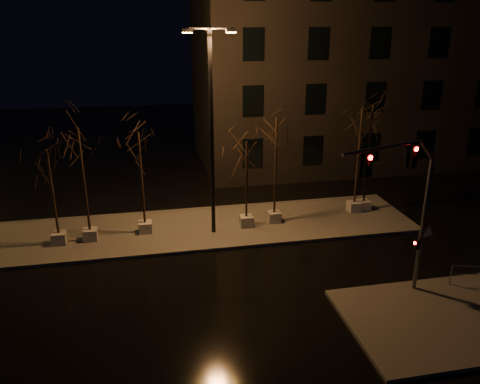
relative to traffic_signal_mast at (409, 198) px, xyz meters
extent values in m
plane|color=black|center=(-6.57, 1.82, -4.17)|extent=(90.00, 90.00, 0.00)
cube|color=#4F4D47|center=(-6.57, 7.82, -4.09)|extent=(22.00, 5.00, 0.15)
cube|color=#4F4D47|center=(0.93, -1.68, -4.09)|extent=(7.00, 5.00, 0.15)
cube|color=black|center=(7.43, 19.82, 3.33)|extent=(25.00, 12.00, 15.00)
cube|color=#A3A098|center=(-13.46, 7.24, -3.74)|extent=(0.65, 0.65, 0.55)
cylinder|color=black|center=(-13.46, 7.24, -1.44)|extent=(0.11, 0.11, 4.05)
cube|color=#A3A098|center=(-12.04, 7.34, -3.74)|extent=(0.65, 0.65, 0.55)
cylinder|color=black|center=(-12.04, 7.34, -0.99)|extent=(0.11, 0.11, 4.95)
cube|color=#A3A098|center=(-9.44, 7.69, -3.74)|extent=(0.65, 0.65, 0.55)
cylinder|color=black|center=(-9.44, 7.69, -1.19)|extent=(0.11, 0.11, 4.56)
cube|color=#A3A098|center=(-4.33, 7.44, -3.74)|extent=(0.65, 0.65, 0.55)
cylinder|color=black|center=(-4.33, 7.44, -1.52)|extent=(0.11, 0.11, 3.90)
cube|color=#A3A098|center=(-2.78, 7.69, -3.74)|extent=(0.65, 0.65, 0.55)
cylinder|color=black|center=(-2.78, 7.69, -0.99)|extent=(0.11, 0.11, 4.96)
cube|color=#A3A098|center=(1.93, 8.20, -3.74)|extent=(0.65, 0.65, 0.55)
cylinder|color=black|center=(1.93, 8.20, -0.85)|extent=(0.11, 0.11, 5.24)
cube|color=#A3A098|center=(2.55, 8.32, -3.74)|extent=(0.65, 0.65, 0.55)
cylinder|color=black|center=(2.55, 8.32, -0.82)|extent=(0.11, 0.11, 5.30)
cylinder|color=#55585D|center=(0.94, 0.32, -1.36)|extent=(0.16, 0.16, 5.31)
cylinder|color=#55585D|center=(-1.44, -0.48, 2.04)|extent=(3.40, 1.23, 0.12)
cube|color=black|center=(-0.07, -0.02, 1.55)|extent=(0.31, 0.27, 0.80)
cube|color=black|center=(-2.08, -0.69, 1.55)|extent=(0.31, 0.27, 0.80)
cube|color=black|center=(0.76, 0.25, -2.07)|extent=(0.24, 0.21, 0.40)
cone|color=red|center=(1.21, 0.36, -1.63)|extent=(0.88, 0.32, 0.92)
sphere|color=#FF0C07|center=(0.94, 0.32, 1.82)|extent=(0.16, 0.16, 0.16)
cylinder|color=black|center=(-6.08, 7.07, 0.81)|extent=(0.19, 0.19, 9.65)
cylinder|color=black|center=(-6.08, 7.07, 5.64)|extent=(2.13, 0.22, 0.10)
cube|color=gold|center=(-7.05, 7.02, 5.49)|extent=(0.50, 0.30, 0.19)
cube|color=gold|center=(-5.12, 7.13, 5.49)|extent=(0.50, 0.30, 0.19)
cylinder|color=#55585D|center=(2.48, 0.26, -3.62)|extent=(0.04, 0.04, 0.80)
cylinder|color=#55585D|center=(3.43, 0.01, -3.17)|extent=(1.90, 0.55, 0.04)
cylinder|color=#55585D|center=(3.43, 0.01, -3.53)|extent=(1.90, 0.55, 0.04)
camera|label=1|loc=(-8.98, -14.11, 5.94)|focal=35.00mm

